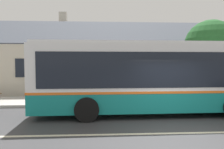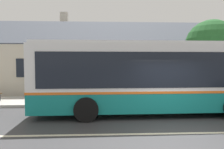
# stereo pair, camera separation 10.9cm
# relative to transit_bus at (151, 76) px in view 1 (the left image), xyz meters

# --- Properties ---
(ground_plane) EXTENTS (300.00, 300.00, 0.00)m
(ground_plane) POSITION_rel_transit_bus_xyz_m (0.38, -2.90, -1.76)
(ground_plane) COLOR #38383A
(sidewalk_far) EXTENTS (60.00, 3.00, 0.15)m
(sidewalk_far) POSITION_rel_transit_bus_xyz_m (0.38, 3.10, -1.69)
(sidewalk_far) COLOR #ADAAA3
(sidewalk_far) RESTS_ON ground
(lane_divider_stripe) EXTENTS (60.00, 0.16, 0.01)m
(lane_divider_stripe) POSITION_rel_transit_bus_xyz_m (0.38, -2.90, -1.76)
(lane_divider_stripe) COLOR beige
(lane_divider_stripe) RESTS_ON ground
(community_building) EXTENTS (24.73, 10.03, 7.20)m
(community_building) POSITION_rel_transit_bus_xyz_m (0.77, 10.49, 0.22)
(community_building) COLOR beige
(community_building) RESTS_ON ground
(transit_bus) EXTENTS (10.77, 2.94, 3.29)m
(transit_bus) POSITION_rel_transit_bus_xyz_m (0.00, 0.00, 0.00)
(transit_bus) COLOR #147F7A
(transit_bus) RESTS_ON ground
(street_tree_primary) EXTENTS (3.39, 3.39, 5.21)m
(street_tree_primary) POSITION_rel_transit_bus_xyz_m (4.98, 4.14, 1.72)
(street_tree_primary) COLOR #4C3828
(street_tree_primary) RESTS_ON ground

